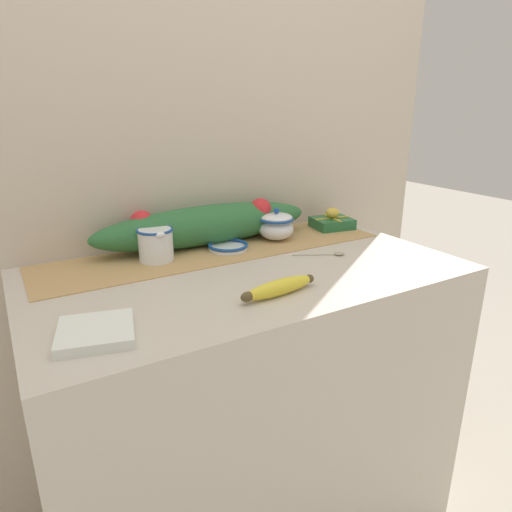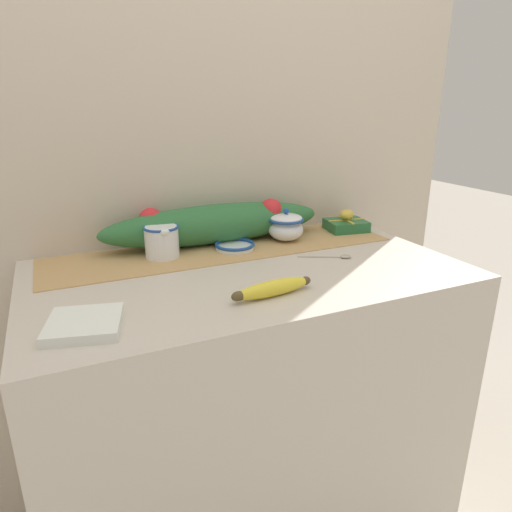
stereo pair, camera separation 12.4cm
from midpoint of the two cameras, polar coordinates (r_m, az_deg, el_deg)
countertop at (r=1.53m, az=-3.47°, el=-18.28°), size 1.22×0.69×0.94m
back_wall at (r=1.57m, az=-10.19°, el=11.46°), size 2.02×0.04×2.40m
table_runner at (r=1.48m, az=-7.30°, el=0.71°), size 1.12×0.28×0.00m
cream_pitcher at (r=1.40m, az=-14.94°, el=1.53°), size 0.11×0.13×0.10m
sugar_bowl at (r=1.56m, az=0.28°, el=3.79°), size 0.12×0.12×0.11m
small_dish at (r=1.47m, az=-5.92°, el=1.15°), size 0.13×0.13×0.02m
banana at (r=1.12m, az=-0.24°, el=-4.02°), size 0.23×0.06×0.04m
spoon at (r=1.43m, az=7.40°, el=0.22°), size 0.15×0.09×0.01m
napkin_stack at (r=1.01m, az=-22.77°, el=-8.86°), size 0.18×0.18×0.02m
gift_box at (r=1.73m, az=7.47°, el=4.25°), size 0.16×0.14×0.08m
poinsettia_garland at (r=1.52m, az=-8.48°, el=3.89°), size 0.76×0.14×0.14m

